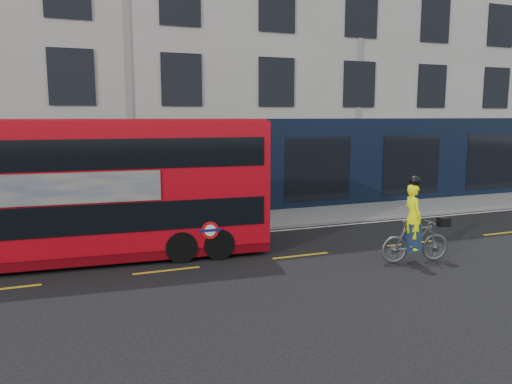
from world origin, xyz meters
TOP-DOWN VIEW (x-y plane):
  - ground at (0.00, 0.00)m, footprint 120.00×120.00m
  - pavement at (0.00, 6.50)m, footprint 60.00×3.00m
  - kerb at (0.00, 5.00)m, footprint 60.00×0.12m
  - building_terrace at (0.00, 12.94)m, footprint 50.00×10.07m
  - road_edge_line at (0.00, 4.70)m, footprint 58.00×0.10m
  - lane_dashes at (0.00, 1.50)m, footprint 58.00×0.12m
  - bus at (-1.69, 3.30)m, footprint 10.15×2.97m
  - cyclist at (6.71, -0.25)m, footprint 2.11×0.90m

SIDE VIEW (x-z plane):
  - ground at x=0.00m, z-range 0.00..0.00m
  - road_edge_line at x=0.00m, z-range 0.00..0.01m
  - lane_dashes at x=0.00m, z-range 0.00..0.01m
  - pavement at x=0.00m, z-range 0.00..0.12m
  - kerb at x=0.00m, z-range 0.00..0.13m
  - cyclist at x=6.71m, z-range -0.42..2.07m
  - bus at x=-1.69m, z-range 0.05..4.08m
  - building_terrace at x=0.00m, z-range -0.01..14.99m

